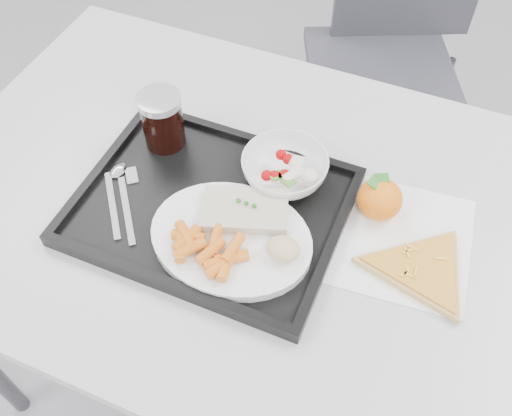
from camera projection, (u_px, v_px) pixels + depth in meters
The scene contains 14 objects.
table at pixel (256, 225), 1.05m from camera, with size 1.20×0.80×0.75m.
chair at pixel (393, 34), 1.65m from camera, with size 0.56×0.57×0.93m.
tray at pixel (211, 207), 0.98m from camera, with size 0.45×0.35×0.03m.
dinner_plate at pixel (231, 239), 0.93m from camera, with size 0.27×0.27×0.02m.
fish_fillet at pixel (245, 210), 0.94m from camera, with size 0.16×0.13×0.03m.
bread_roll at pixel (283, 249), 0.88m from camera, with size 0.06×0.06×0.03m.
salad_bowl at pixel (285, 169), 1.00m from camera, with size 0.15×0.15×0.05m.
cola_glass at pixel (162, 119), 1.03m from camera, with size 0.08×0.08×0.11m.
cutlery at pixel (120, 192), 0.99m from camera, with size 0.13×0.16×0.01m.
napkin at pixel (394, 238), 0.95m from camera, with size 0.27×0.26×0.00m.
tangerine at pixel (380, 199), 0.96m from camera, with size 0.08×0.08×0.07m.
pizza_slice at pixel (422, 269), 0.91m from camera, with size 0.27×0.27×0.02m.
carrot_pile at pixel (207, 249), 0.89m from camera, with size 0.13×0.10×0.03m.
salad_contents at pixel (291, 171), 0.98m from camera, with size 0.09×0.08×0.02m.
Camera 1 is at (0.24, -0.27, 1.54)m, focal length 40.00 mm.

